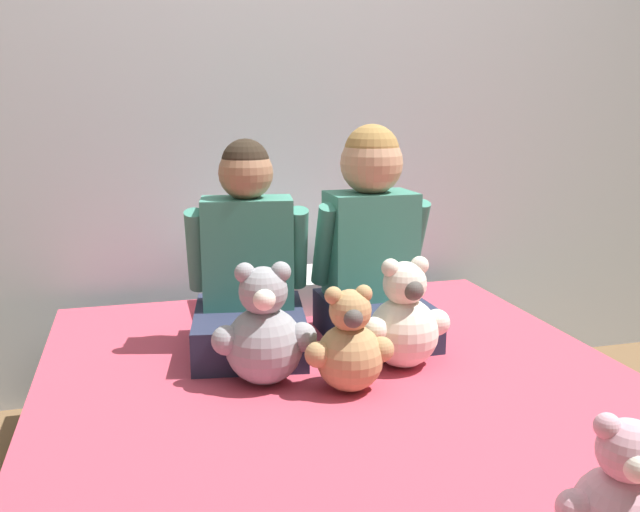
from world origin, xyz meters
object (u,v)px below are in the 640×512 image
child_on_right (372,246)px  teddy_bear_held_by_right_child (404,321)px  child_on_left (248,270)px  teddy_bear_between_children (348,347)px  bed (358,478)px  teddy_bear_held_by_left_child (264,333)px  teddy_bear_at_foot_of_bed (624,503)px  pillow_at_headboard (287,291)px

child_on_right → teddy_bear_held_by_right_child: 0.30m
child_on_left → child_on_right: size_ratio=0.94×
child_on_left → teddy_bear_held_by_right_child: (0.38, -0.26, -0.10)m
teddy_bear_held_by_right_child → teddy_bear_between_children: (-0.19, -0.11, -0.01)m
child_on_right → bed: bearing=-113.8°
teddy_bear_held_by_left_child → teddy_bear_between_children: bearing=-19.6°
teddy_bear_held_by_left_child → teddy_bear_held_by_right_child: bearing=9.6°
child_on_left → teddy_bear_held_by_right_child: bearing=-25.5°
bed → teddy_bear_at_foot_of_bed: bearing=-72.4°
teddy_bear_between_children → pillow_at_headboard: teddy_bear_between_children is taller
child_on_left → teddy_bear_at_foot_of_bed: bearing=-61.4°
child_on_left → pillow_at_headboard: 0.45m
teddy_bear_held_by_right_child → teddy_bear_between_children: size_ratio=1.12×
teddy_bear_held_by_left_child → pillow_at_headboard: (0.20, 0.64, -0.08)m
teddy_bear_held_by_right_child → teddy_bear_at_foot_of_bed: (0.02, -0.84, -0.02)m
teddy_bear_held_by_left_child → teddy_bear_at_foot_of_bed: teddy_bear_held_by_left_child is taller
bed → child_on_left: child_on_left is taller
bed → child_on_left: (-0.19, 0.45, 0.43)m
child_on_left → teddy_bear_held_by_left_child: child_on_left is taller
child_on_right → pillow_at_headboard: bearing=115.8°
child_on_right → teddy_bear_between_children: bearing=-118.4°
teddy_bear_at_foot_of_bed → pillow_at_headboard: 1.48m
teddy_bear_held_by_left_child → teddy_bear_between_children: 0.22m
bed → child_on_left: size_ratio=3.26×
bed → pillow_at_headboard: bearing=90.0°
child_on_right → teddy_bear_held_by_right_child: bearing=-91.1°
teddy_bear_held_by_left_child → child_on_right: bearing=43.3°
child_on_right → teddy_bear_at_foot_of_bed: 1.12m
child_on_right → teddy_bear_held_by_left_child: (-0.38, -0.27, -0.15)m
teddy_bear_between_children → teddy_bear_at_foot_of_bed: bearing=-71.3°
child_on_left → teddy_bear_at_foot_of_bed: size_ratio=2.41×
child_on_right → teddy_bear_between_children: 0.45m
child_on_right → teddy_bear_held_by_right_child: child_on_right is taller
teddy_bear_held_by_left_child → teddy_bear_at_foot_of_bed: size_ratio=1.26×
bed → teddy_bear_at_foot_of_bed: size_ratio=7.85×
pillow_at_headboard → child_on_right: bearing=-62.9°
teddy_bear_held_by_right_child → teddy_bear_at_foot_of_bed: size_ratio=1.21×
bed → child_on_right: size_ratio=3.07×
bed → teddy_bear_at_foot_of_bed: (0.21, -0.65, 0.31)m
child_on_right → teddy_bear_held_by_left_child: size_ratio=2.02×
child_on_left → teddy_bear_at_foot_of_bed: (0.40, -1.10, -0.13)m
child_on_right → teddy_bear_held_by_left_child: bearing=-145.8°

